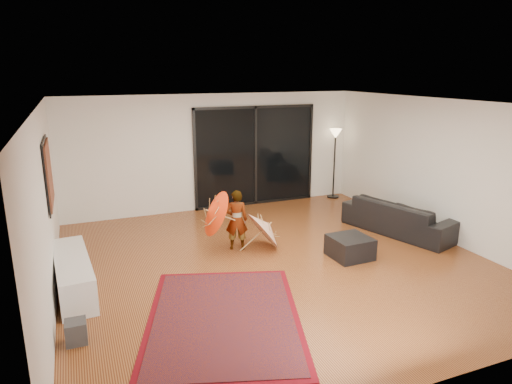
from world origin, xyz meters
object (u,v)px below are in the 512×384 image
sofa (400,216)px  child (236,220)px  media_console (73,274)px  ottoman (350,247)px

sofa → child: size_ratio=2.04×
media_console → sofa: bearing=-1.6°
ottoman → media_console: bearing=173.9°
media_console → ottoman: bearing=-9.9°
media_console → ottoman: size_ratio=2.85×
child → media_console: bearing=30.3°
media_console → sofa: size_ratio=0.82×
media_console → sofa: (6.20, 0.25, 0.07)m
media_console → child: child is taller
sofa → ottoman: (-1.66, -0.73, -0.15)m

